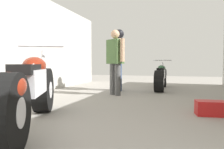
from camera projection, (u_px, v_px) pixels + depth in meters
ground_plane at (128, 101)px, 4.22m from camera, size 18.83×18.83×0.00m
garage_partition_left at (20, 41)px, 4.91m from camera, size 0.08×8.63×2.61m
motorcycle_maroon_cruiser at (29, 91)px, 2.46m from camera, size 1.18×2.15×1.06m
motorcycle_black_naked at (161, 77)px, 6.19m from camera, size 0.57×1.93×0.90m
mechanic_in_blue at (115, 58)px, 5.03m from camera, size 0.58×0.45×1.59m
mechanic_with_helmet at (119, 54)px, 5.89m from camera, size 0.35×0.69×1.74m
red_toolbox at (211, 108)px, 3.05m from camera, size 0.44×0.29×0.22m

